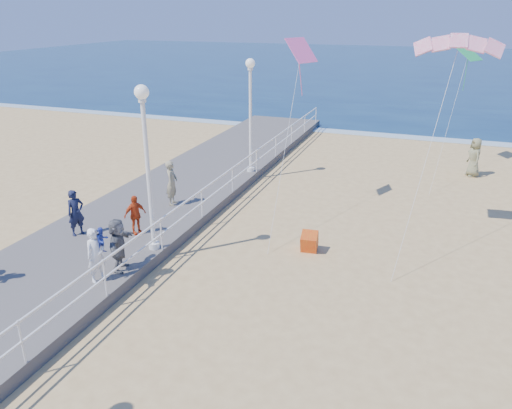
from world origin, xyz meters
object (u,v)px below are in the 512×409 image
(spectator_0, at_px, (76,213))
(box_kite, at_px, (309,243))
(lamp_post_far, at_px, (250,104))
(spectator_5, at_px, (118,245))
(woman_holding_toddler, at_px, (96,255))
(toddler_held, at_px, (102,240))
(lamp_post_mid, at_px, (147,153))
(spectator_3, at_px, (135,215))
(beach_walker_c, at_px, (474,157))
(spectator_6, at_px, (172,183))

(spectator_0, relative_size, box_kite, 2.72)
(lamp_post_far, distance_m, spectator_0, 9.78)
(spectator_5, bearing_deg, lamp_post_far, -15.79)
(woman_holding_toddler, bearing_deg, toddler_held, -23.88)
(lamp_post_mid, bearing_deg, toddler_held, -96.59)
(lamp_post_mid, distance_m, spectator_0, 3.92)
(lamp_post_far, relative_size, spectator_3, 3.76)
(spectator_5, bearing_deg, lamp_post_mid, -21.67)
(beach_walker_c, bearing_deg, lamp_post_far, -89.51)
(spectator_3, xyz_separation_m, beach_walker_c, (11.40, 12.47, -0.14))
(lamp_post_mid, bearing_deg, beach_walker_c, 52.43)
(spectator_5, bearing_deg, woman_holding_toddler, 149.96)
(spectator_3, distance_m, box_kite, 6.12)
(woman_holding_toddler, bearing_deg, lamp_post_mid, 11.41)
(spectator_5, height_order, beach_walker_c, spectator_5)
(toddler_held, distance_m, spectator_0, 3.64)
(toddler_held, distance_m, spectator_3, 3.22)
(spectator_6, bearing_deg, spectator_3, 170.13)
(lamp_post_mid, height_order, woman_holding_toddler, lamp_post_mid)
(lamp_post_mid, bearing_deg, spectator_0, 179.28)
(lamp_post_mid, height_order, beach_walker_c, lamp_post_mid)
(lamp_post_far, height_order, spectator_5, lamp_post_far)
(woman_holding_toddler, height_order, spectator_3, woman_holding_toddler)
(woman_holding_toddler, distance_m, spectator_3, 3.28)
(lamp_post_far, distance_m, toddler_held, 11.42)
(box_kite, bearing_deg, lamp_post_mid, -159.31)
(woman_holding_toddler, distance_m, box_kite, 7.00)
(woman_holding_toddler, relative_size, spectator_5, 0.99)
(spectator_5, xyz_separation_m, spectator_6, (-1.18, 5.37, 0.08))
(spectator_0, height_order, beach_walker_c, spectator_0)
(lamp_post_far, xyz_separation_m, spectator_3, (-1.19, -8.20, -2.55))
(spectator_0, relative_size, beach_walker_c, 0.85)
(beach_walker_c, bearing_deg, spectator_0, -67.30)
(beach_walker_c, relative_size, box_kite, 3.21)
(lamp_post_far, distance_m, spectator_3, 8.67)
(spectator_3, xyz_separation_m, spectator_6, (-0.19, 2.96, 0.20))
(spectator_6, height_order, beach_walker_c, spectator_6)
(lamp_post_mid, xyz_separation_m, spectator_0, (-3.07, 0.04, -2.44))
(woman_holding_toddler, height_order, spectator_6, spectator_6)
(woman_holding_toddler, xyz_separation_m, spectator_6, (-0.97, 6.15, 0.09))
(toddler_held, distance_m, spectator_5, 0.76)
(spectator_0, bearing_deg, spectator_3, -42.22)
(lamp_post_mid, distance_m, box_kite, 6.21)
(woman_holding_toddler, distance_m, spectator_0, 3.60)
(beach_walker_c, distance_m, box_kite, 12.28)
(toddler_held, distance_m, box_kite, 6.86)
(toddler_held, xyz_separation_m, beach_walker_c, (10.47, 15.51, -0.68))
(lamp_post_mid, distance_m, woman_holding_toddler, 3.44)
(woman_holding_toddler, xyz_separation_m, spectator_5, (0.21, 0.78, 0.01))
(toddler_held, bearing_deg, spectator_6, 31.71)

